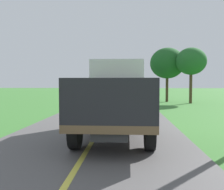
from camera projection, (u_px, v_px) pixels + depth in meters
banana_truck_near at (116, 96)px, 9.44m from camera, size 2.38×5.82×2.80m
banana_truck_far at (124, 88)px, 23.31m from camera, size 2.38×5.81×2.80m
roadside_tree_near_left at (167, 63)px, 25.80m from camera, size 3.54×3.54×5.61m
roadside_tree_mid_right at (191, 61)px, 23.87m from camera, size 2.89×2.89×5.36m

